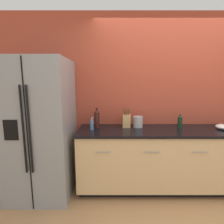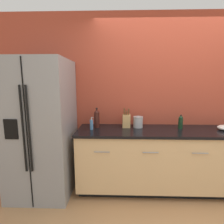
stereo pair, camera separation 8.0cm
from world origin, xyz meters
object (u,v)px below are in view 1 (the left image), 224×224
knife_block (126,120)px  mixing_bowl (223,127)px  soap_dispenser (91,125)px  refrigerator (41,129)px  oil_bottle (180,121)px  steel_canister (138,122)px  wine_bottle (97,119)px

knife_block → mixing_bowl: size_ratio=1.44×
soap_dispenser → mixing_bowl: (1.87, 0.03, -0.04)m
refrigerator → knife_block: (1.19, 0.20, 0.08)m
knife_block → oil_bottle: knife_block is taller
steel_canister → oil_bottle: bearing=-4.6°
refrigerator → mixing_bowl: 2.57m
refrigerator → soap_dispenser: bearing=4.2°
soap_dispenser → oil_bottle: (1.28, 0.10, 0.02)m
wine_bottle → steel_canister: size_ratio=1.64×
knife_block → wine_bottle: bearing=-177.8°
oil_bottle → knife_block: bearing=177.0°
knife_block → steel_canister: size_ratio=1.61×
refrigerator → mixing_bowl: (2.57, 0.08, 0.01)m
knife_block → oil_bottle: 0.78m
wine_bottle → soap_dispenser: (-0.06, -0.13, -0.06)m
wine_bottle → oil_bottle: size_ratio=1.45×
knife_block → wine_bottle: size_ratio=0.98×
knife_block → soap_dispenser: bearing=-163.8°
wine_bottle → oil_bottle: 1.22m
wine_bottle → knife_block: bearing=2.2°
oil_bottle → mixing_bowl: bearing=-7.5°
soap_dispenser → mixing_bowl: bearing=0.8°
soap_dispenser → mixing_bowl: 1.87m
soap_dispenser → oil_bottle: oil_bottle is taller
steel_canister → mixing_bowl: steel_canister is taller
oil_bottle → mixing_bowl: oil_bottle is taller
oil_bottle → soap_dispenser: bearing=-175.4°
refrigerator → steel_canister: 1.38m
refrigerator → wine_bottle: 0.78m
steel_canister → mixing_bowl: 1.21m
oil_bottle → steel_canister: oil_bottle is taller
refrigerator → soap_dispenser: (0.69, 0.05, 0.05)m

